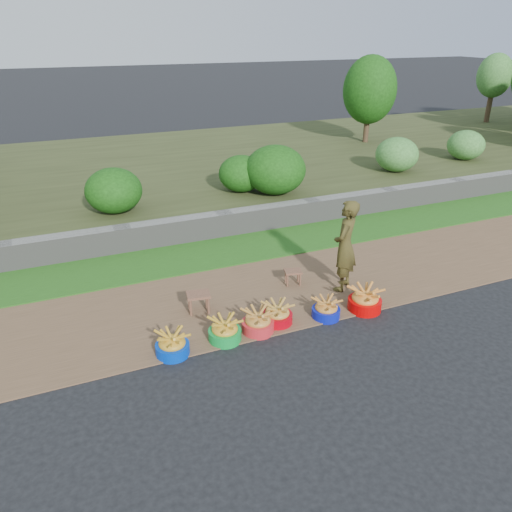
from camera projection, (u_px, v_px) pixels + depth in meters
name	position (u px, v px, depth m)	size (l,w,h in m)	color
ground_plane	(313.00, 327.00, 7.81)	(120.00, 120.00, 0.00)	black
dirt_shoulder	(279.00, 291.00, 8.85)	(80.00, 2.50, 0.02)	brown
grass_verge	(238.00, 249.00, 10.52)	(80.00, 1.50, 0.04)	#255C18
retaining_wall	(224.00, 224.00, 11.12)	(80.00, 0.35, 0.55)	slate
earth_bank	(170.00, 172.00, 15.22)	(80.00, 10.00, 0.50)	#373E1E
vegetation	(207.00, 95.00, 13.26)	(38.04, 8.70, 4.47)	#402E1D
basin_a	(172.00, 345.00, 7.09)	(0.49, 0.49, 0.36)	#0031B6
basin_b	(225.00, 331.00, 7.42)	(0.50, 0.50, 0.37)	#0B8D31
basin_c	(258.00, 322.00, 7.63)	(0.50, 0.50, 0.37)	red
basin_d	(277.00, 314.00, 7.84)	(0.49, 0.49, 0.36)	#A7010D
basin_e	(326.00, 309.00, 8.01)	(0.46, 0.46, 0.34)	#0915A5
basin_f	(365.00, 300.00, 8.21)	(0.55, 0.55, 0.41)	#C70102
stool_left	(198.00, 297.00, 8.09)	(0.42, 0.35, 0.33)	brown
stool_right	(293.00, 273.00, 8.99)	(0.36, 0.30, 0.27)	brown
vendor_woman	(345.00, 246.00, 8.61)	(0.60, 0.39, 1.64)	black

